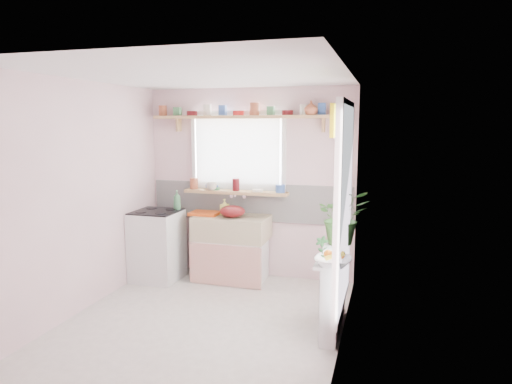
# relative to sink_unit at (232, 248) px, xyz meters

# --- Properties ---
(room) EXTENTS (3.20, 3.20, 3.20)m
(room) POSITION_rel_sink_unit_xyz_m (0.81, -0.43, 0.94)
(room) COLOR white
(room) RESTS_ON ground
(sink_unit) EXTENTS (0.95, 0.65, 1.11)m
(sink_unit) POSITION_rel_sink_unit_xyz_m (0.00, 0.00, 0.00)
(sink_unit) COLOR white
(sink_unit) RESTS_ON ground
(cooker) EXTENTS (0.58, 0.58, 0.93)m
(cooker) POSITION_rel_sink_unit_xyz_m (-0.95, -0.24, 0.03)
(cooker) COLOR white
(cooker) RESTS_ON ground
(radiator_ledge) EXTENTS (0.22, 0.95, 0.78)m
(radiator_ledge) POSITION_rel_sink_unit_xyz_m (1.45, -1.09, -0.03)
(radiator_ledge) COLOR white
(radiator_ledge) RESTS_ON ground
(windowsill) EXTENTS (1.40, 0.22, 0.04)m
(windowsill) POSITION_rel_sink_unit_xyz_m (-0.00, 0.19, 0.71)
(windowsill) COLOR tan
(windowsill) RESTS_ON room
(pine_shelf) EXTENTS (2.52, 0.24, 0.04)m
(pine_shelf) POSITION_rel_sink_unit_xyz_m (0.15, 0.18, 1.69)
(pine_shelf) COLOR tan
(pine_shelf) RESTS_ON room
(shelf_crockery) EXTENTS (2.47, 0.11, 0.12)m
(shelf_crockery) POSITION_rel_sink_unit_xyz_m (0.11, 0.18, 1.76)
(shelf_crockery) COLOR #A55133
(shelf_crockery) RESTS_ON pine_shelf
(sill_crockery) EXTENTS (1.35, 0.11, 0.12)m
(sill_crockery) POSITION_rel_sink_unit_xyz_m (-0.00, 0.19, 0.78)
(sill_crockery) COLOR #A55133
(sill_crockery) RESTS_ON windowsill
(dish_tray) EXTENTS (0.38, 0.28, 0.04)m
(dish_tray) POSITION_rel_sink_unit_xyz_m (-0.38, 0.01, 0.44)
(dish_tray) COLOR #E25014
(dish_tray) RESTS_ON sink_unit
(colander) EXTENTS (0.35, 0.35, 0.15)m
(colander) POSITION_rel_sink_unit_xyz_m (0.02, -0.03, 0.49)
(colander) COLOR maroon
(colander) RESTS_ON sink_unit
(jade_plant) EXTENTS (0.63, 0.58, 0.59)m
(jade_plant) POSITION_rel_sink_unit_xyz_m (1.48, -0.69, 0.64)
(jade_plant) COLOR #325F26
(jade_plant) RESTS_ON radiator_ledge
(fruit_bowl) EXTENTS (0.34, 0.34, 0.08)m
(fruit_bowl) POSITION_rel_sink_unit_xyz_m (1.48, -1.49, 0.38)
(fruit_bowl) COLOR white
(fruit_bowl) RESTS_ON radiator_ledge
(herb_pot) EXTENTS (0.15, 0.12, 0.24)m
(herb_pot) POSITION_rel_sink_unit_xyz_m (1.36, -1.37, 0.46)
(herb_pot) COLOR #265F2B
(herb_pot) RESTS_ON radiator_ledge
(soap_bottle_sink) EXTENTS (0.10, 0.11, 0.21)m
(soap_bottle_sink) POSITION_rel_sink_unit_xyz_m (-0.12, 0.08, 0.52)
(soap_bottle_sink) COLOR #FFFC71
(soap_bottle_sink) RESTS_ON sink_unit
(sill_cup) EXTENTS (0.14, 0.14, 0.11)m
(sill_cup) POSITION_rel_sink_unit_xyz_m (-0.32, 0.13, 0.78)
(sill_cup) COLOR beige
(sill_cup) RESTS_ON windowsill
(sill_bowl) EXTENTS (0.19, 0.19, 0.06)m
(sill_bowl) POSITION_rel_sink_unit_xyz_m (-0.36, 0.25, 0.76)
(sill_bowl) COLOR #324CA4
(sill_bowl) RESTS_ON windowsill
(shelf_vase) EXTENTS (0.18, 0.18, 0.17)m
(shelf_vase) POSITION_rel_sink_unit_xyz_m (0.99, 0.12, 1.79)
(shelf_vase) COLOR #AB5534
(shelf_vase) RESTS_ON pine_shelf
(cooker_bottle) EXTENTS (0.13, 0.13, 0.26)m
(cooker_bottle) POSITION_rel_sink_unit_xyz_m (-0.73, -0.08, 0.61)
(cooker_bottle) COLOR #448956
(cooker_bottle) RESTS_ON cooker
(fruit) EXTENTS (0.20, 0.14, 0.10)m
(fruit) POSITION_rel_sink_unit_xyz_m (1.49, -1.49, 0.45)
(fruit) COLOR orange
(fruit) RESTS_ON fruit_bowl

